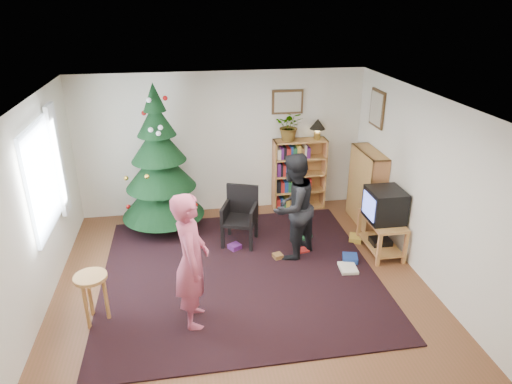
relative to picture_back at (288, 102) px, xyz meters
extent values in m
plane|color=brown|center=(-1.15, -2.48, -1.95)|extent=(5.00, 5.00, 0.00)
plane|color=white|center=(-1.15, -2.48, 0.55)|extent=(5.00, 5.00, 0.00)
cube|color=silver|center=(-1.15, 0.02, -0.70)|extent=(5.00, 0.02, 2.50)
cube|color=silver|center=(-1.15, -4.97, -0.70)|extent=(5.00, 0.02, 2.50)
cube|color=silver|center=(-3.65, -2.48, -0.70)|extent=(0.02, 5.00, 2.50)
cube|color=silver|center=(1.35, -2.48, -0.70)|extent=(0.02, 5.00, 2.50)
cube|color=black|center=(-1.15, -2.17, -1.94)|extent=(3.80, 3.60, 0.02)
cube|color=silver|center=(-3.62, -1.88, -0.45)|extent=(0.04, 1.20, 1.40)
cube|color=silver|center=(-3.58, -1.18, -0.45)|extent=(0.06, 0.35, 1.60)
cube|color=#4C3319|center=(0.00, 0.00, 0.00)|extent=(0.55, 0.03, 0.42)
cube|color=beige|center=(0.00, 0.00, 0.00)|extent=(0.47, 0.01, 0.34)
cube|color=#4C3319|center=(1.33, -0.73, 0.00)|extent=(0.03, 0.50, 0.60)
cube|color=beige|center=(1.33, -0.73, 0.00)|extent=(0.01, 0.42, 0.52)
cylinder|color=#3F2816|center=(-2.22, -0.59, -1.82)|extent=(0.13, 0.13, 0.26)
cone|color=black|center=(-2.22, -0.59, -1.31)|extent=(1.35, 1.35, 0.76)
cone|color=black|center=(-2.22, -0.59, -0.85)|extent=(1.13, 1.13, 0.68)
cone|color=black|center=(-2.22, -0.59, -0.43)|extent=(0.87, 0.87, 0.60)
cone|color=black|center=(-2.22, -0.59, -0.05)|extent=(0.61, 0.61, 0.52)
cone|color=black|center=(-2.22, -0.59, 0.28)|extent=(0.35, 0.35, 0.44)
cube|color=#B97142|center=(0.22, -0.14, -1.30)|extent=(0.95, 0.30, 1.30)
cube|color=#B97142|center=(0.22, -0.14, -0.66)|extent=(0.95, 0.30, 0.03)
cube|color=#B97142|center=(1.19, -0.94, -1.30)|extent=(0.30, 0.95, 1.30)
cube|color=#B97142|center=(1.19, -0.94, -0.66)|extent=(0.30, 0.95, 0.03)
cube|color=#B97142|center=(1.07, -1.91, -1.42)|extent=(0.47, 0.84, 0.04)
cube|color=#B97142|center=(0.87, -2.30, -1.69)|extent=(0.05, 0.05, 0.51)
cube|color=#B97142|center=(1.27, -2.30, -1.69)|extent=(0.05, 0.05, 0.51)
cube|color=#B97142|center=(0.87, -1.52, -1.69)|extent=(0.05, 0.05, 0.51)
cube|color=#B97142|center=(1.27, -1.52, -1.69)|extent=(0.05, 0.05, 0.51)
cube|color=#B97142|center=(1.07, -1.91, -1.83)|extent=(0.43, 0.80, 0.03)
cube|color=black|center=(1.07, -1.91, -1.77)|extent=(0.30, 0.25, 0.08)
cube|color=black|center=(1.07, -1.91, -1.16)|extent=(0.50, 0.55, 0.48)
cube|color=#5367E3|center=(0.82, -1.91, -1.16)|extent=(0.01, 0.43, 0.35)
cube|color=black|center=(-1.03, -1.32, -1.54)|extent=(0.65, 0.65, 0.05)
cube|color=black|center=(-1.03, -1.09, -1.28)|extent=(0.49, 0.22, 0.51)
cube|color=black|center=(-1.25, -1.54, -1.74)|extent=(0.06, 0.06, 0.41)
cube|color=black|center=(-0.81, -1.54, -1.74)|extent=(0.06, 0.06, 0.41)
cube|color=black|center=(-1.25, -1.10, -1.74)|extent=(0.06, 0.06, 0.41)
cube|color=black|center=(-0.81, -1.10, -1.74)|extent=(0.06, 0.06, 0.41)
cylinder|color=#B97142|center=(-2.99, -2.89, -1.33)|extent=(0.39, 0.39, 0.04)
cylinder|color=#B97142|center=(-2.85, -2.89, -1.65)|extent=(0.05, 0.05, 0.60)
cylinder|color=#B97142|center=(-3.06, -2.77, -1.65)|extent=(0.05, 0.05, 0.60)
cylinder|color=#B97142|center=(-3.06, -3.02, -1.65)|extent=(0.05, 0.05, 0.60)
imported|color=#A9435B|center=(-1.82, -3.09, -1.10)|extent=(0.42, 0.63, 1.69)
imported|color=black|center=(-0.31, -1.80, -1.14)|extent=(1.00, 0.98, 1.62)
imported|color=gray|center=(0.02, -0.14, -0.39)|extent=(0.57, 0.53, 0.52)
cylinder|color=#A57F33|center=(0.52, -0.14, -0.59)|extent=(0.11, 0.11, 0.11)
sphere|color=#FFD88C|center=(0.52, -0.14, -0.47)|extent=(0.11, 0.11, 0.11)
cone|color=black|center=(0.52, -0.14, -0.37)|extent=(0.28, 0.28, 0.18)
cube|color=#A51E19|center=(-0.11, -1.74, -1.91)|extent=(0.20, 0.20, 0.08)
cube|color=navy|center=(0.51, -2.13, -1.91)|extent=(0.20, 0.20, 0.08)
cube|color=#1E592D|center=(0.04, -1.36, -1.91)|extent=(0.20, 0.20, 0.08)
cube|color=gold|center=(0.82, -1.53, -1.91)|extent=(0.20, 0.20, 0.08)
cube|color=brown|center=(-0.53, -1.88, -1.91)|extent=(0.20, 0.20, 0.08)
cube|color=beige|center=(0.40, -2.35, -1.91)|extent=(0.20, 0.20, 0.08)
cube|color=#4C1959|center=(-1.14, -1.51, -1.91)|extent=(0.20, 0.20, 0.08)
camera|label=1|loc=(-1.82, -7.63, 1.70)|focal=32.00mm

